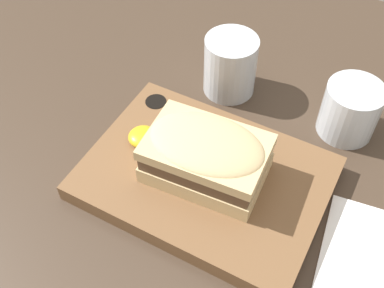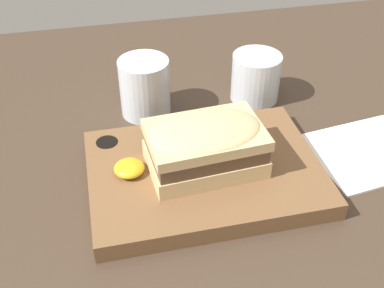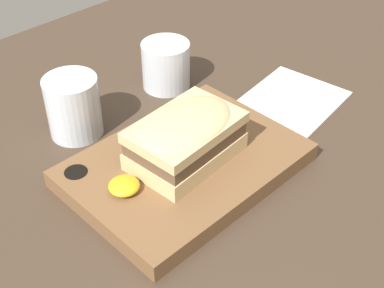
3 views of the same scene
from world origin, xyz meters
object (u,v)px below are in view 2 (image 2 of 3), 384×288
(serving_board, at_px, (203,173))
(sandwich, at_px, (205,144))
(water_glass, at_px, (145,90))
(napkin, at_px, (367,152))
(wine_glass, at_px, (255,79))

(serving_board, height_order, sandwich, sandwich)
(serving_board, xyz_separation_m, water_glass, (-0.05, 0.18, 0.03))
(serving_board, relative_size, water_glass, 3.31)
(water_glass, height_order, napkin, water_glass)
(sandwich, height_order, wine_glass, sandwich)
(water_glass, height_order, wine_glass, water_glass)
(napkin, bearing_deg, water_glass, 149.11)
(wine_glass, bearing_deg, serving_board, -126.11)
(wine_glass, bearing_deg, napkin, -57.97)
(sandwich, xyz_separation_m, water_glass, (-0.05, 0.18, -0.02))
(serving_board, bearing_deg, napkin, 0.61)
(water_glass, relative_size, napkin, 0.52)
(sandwich, relative_size, water_glass, 1.66)
(water_glass, bearing_deg, sandwich, -73.74)
(water_glass, bearing_deg, serving_board, -74.03)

